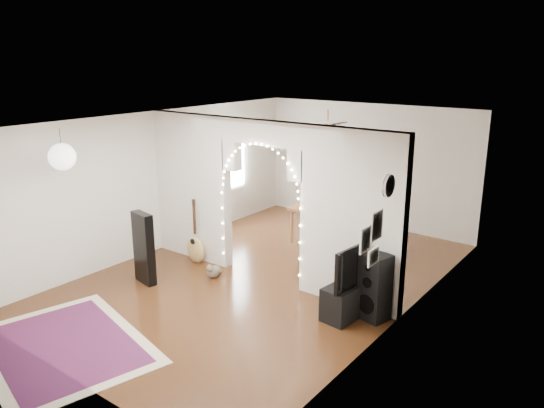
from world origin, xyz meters
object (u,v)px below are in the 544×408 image
Objects in this scene: dining_table at (322,211)px; dining_chair_left at (319,226)px; floor_speaker at (375,287)px; acoustic_guitar at (195,240)px; media_console at (351,298)px; bookcase at (329,192)px; dining_chair_right at (340,274)px.

dining_chair_left is (-0.21, 0.23, -0.41)m from dining_table.
floor_speaker reaches higher than dining_chair_left.
media_console is at bearing 2.85° from acoustic_guitar.
acoustic_guitar is 1.03× the size of floor_speaker.
floor_speaker is at bearing -74.61° from bookcase.
dining_table is (0.73, -1.47, 0.02)m from bookcase.
media_console is 0.76× the size of bookcase.
dining_chair_right is (2.69, 0.60, -0.19)m from acoustic_guitar.
bookcase is at bearing 92.36° from dining_chair_left.
acoustic_guitar is 1.03× the size of media_console.
dining_table is at bearing 64.20° from acoustic_guitar.
bookcase reaches higher than dining_table.
acoustic_guitar is 1.84× the size of dining_chair_right.
floor_speaker is at bearing 4.04° from acoustic_guitar.
bookcase reaches higher than floor_speaker.
acoustic_guitar is at bearing -165.21° from floor_speaker.
dining_table is at bearing 110.81° from dining_chair_right.
acoustic_guitar reaches higher than dining_chair_right.
dining_chair_right is at bearing -79.50° from bookcase.
dining_chair_right is at bearing -53.18° from dining_table.
dining_table is at bearing 149.85° from floor_speaker.
bookcase is (-3.01, 3.75, 0.16)m from floor_speaker.
floor_speaker is 0.76× the size of bookcase.
bookcase is at bearing 131.65° from media_console.
dining_chair_left is at bearing 149.63° from floor_speaker.
acoustic_guitar reaches higher than floor_speaker.
bookcase is at bearing 85.25° from acoustic_guitar.
media_console is at bearing -70.28° from dining_chair_left.
bookcase is (-2.67, 3.82, 0.41)m from media_console.
dining_chair_right is (1.38, -1.68, -0.43)m from dining_table.
acoustic_guitar reaches higher than dining_chair_left.
bookcase is 3.81m from dining_chair_right.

